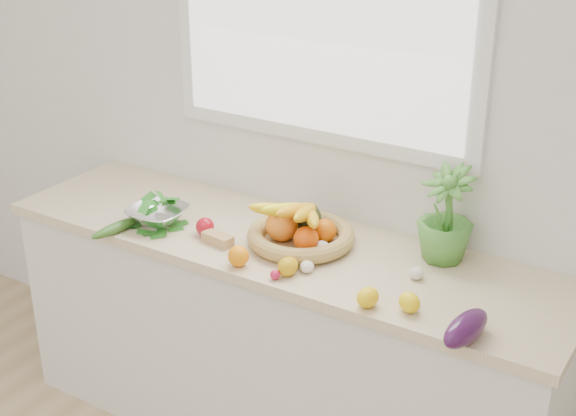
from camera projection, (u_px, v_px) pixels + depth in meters
The scene contains 18 objects.
back_wall at pixel (321, 104), 3.05m from camera, with size 4.50×0.02×2.70m, color white.
counter_cabinet at pixel (280, 346), 3.19m from camera, with size 2.20×0.58×0.86m, color silver.
countertop at pixel (280, 245), 3.01m from camera, with size 2.24×0.62×0.04m, color beige.
orange_loose at pixel (238, 256), 2.80m from camera, with size 0.08×0.08×0.08m, color orange.
lemon_a at pixel (288, 266), 2.74m from camera, with size 0.07×0.08×0.07m, color #D0960B.
lemon_b at pixel (368, 297), 2.55m from camera, with size 0.07×0.08×0.07m, color yellow.
lemon_c at pixel (409, 302), 2.52m from camera, with size 0.06×0.08×0.06m, color yellow.
apple at pixel (205, 227), 3.02m from camera, with size 0.07×0.07×0.07m, color #AA0D1C.
ginger at pixel (218, 239), 2.96m from camera, with size 0.12×0.05×0.04m, color tan.
garlic_a at pixel (416, 273), 2.72m from camera, with size 0.05×0.05×0.04m, color white.
garlic_b at pixel (322, 247), 2.89m from camera, with size 0.06×0.06×0.05m, color silver.
garlic_c at pixel (307, 267), 2.76m from camera, with size 0.05×0.05×0.04m, color white.
eggplant at pixel (466, 328), 2.36m from camera, with size 0.08×0.22×0.09m, color #37103C.
cucumber at pixel (116, 228), 3.05m from camera, with size 0.04×0.23×0.04m, color #215017.
radish at pixel (275, 275), 2.72m from camera, with size 0.03×0.03×0.03m, color #C71841.
potted_herb at pixel (446, 214), 2.78m from camera, with size 0.20×0.20×0.35m, color #499034.
fruit_basket at pixel (300, 230), 2.95m from camera, with size 0.43×0.43×0.19m.
colander_with_spinach at pixel (157, 211), 3.10m from camera, with size 0.24×0.24×0.12m.
Camera 1 is at (1.45, -0.32, 2.23)m, focal length 50.00 mm.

